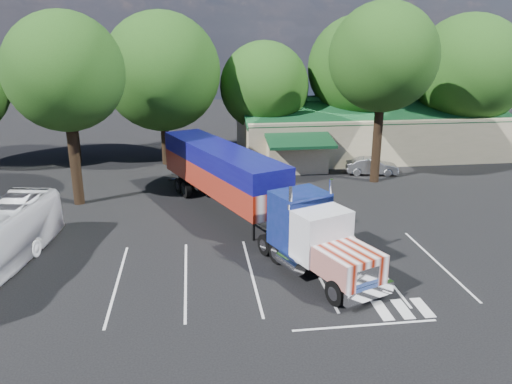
{
  "coord_description": "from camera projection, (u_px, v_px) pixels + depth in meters",
  "views": [
    {
      "loc": [
        -2.61,
        -27.75,
        11.28
      ],
      "look_at": [
        1.09,
        0.81,
        2.0
      ],
      "focal_mm": 35.0,
      "sensor_mm": 36.0,
      "label": 1
    }
  ],
  "objects": [
    {
      "name": "event_hall",
      "position": [
        364.0,
        131.0,
        47.78
      ],
      "size": [
        24.2,
        14.12,
        5.55
      ],
      "color": "#C1B090",
      "rests_on": "ground"
    },
    {
      "name": "tree_row_c",
      "position": [
        161.0,
        72.0,
        42.18
      ],
      "size": [
        10.0,
        10.0,
        13.05
      ],
      "color": "black",
      "rests_on": "ground"
    },
    {
      "name": "woman",
      "position": [
        283.0,
        233.0,
        26.92
      ],
      "size": [
        0.63,
        0.77,
        1.82
      ],
      "primitive_type": "imported",
      "rotation": [
        0.0,
        0.0,
        1.91
      ],
      "color": "black",
      "rests_on": "ground"
    },
    {
      "name": "silver_sedan",
      "position": [
        372.0,
        166.0,
        41.13
      ],
      "size": [
        4.43,
        2.32,
        1.39
      ],
      "primitive_type": "imported",
      "rotation": [
        0.0,
        0.0,
        1.36
      ],
      "color": "#929599",
      "rests_on": "ground"
    },
    {
      "name": "tree_row_e",
      "position": [
        360.0,
        68.0,
        46.07
      ],
      "size": [
        9.6,
        9.6,
        12.9
      ],
      "color": "black",
      "rests_on": "ground"
    },
    {
      "name": "tree_row_d",
      "position": [
        264.0,
        86.0,
        44.96
      ],
      "size": [
        8.0,
        8.0,
        10.6
      ],
      "color": "black",
      "rests_on": "ground"
    },
    {
      "name": "bicycle",
      "position": [
        262.0,
        203.0,
        32.9
      ],
      "size": [
        1.39,
        2.07,
        1.03
      ],
      "primitive_type": "imported",
      "rotation": [
        0.0,
        0.0,
        0.4
      ],
      "color": "black",
      "rests_on": "ground"
    },
    {
      "name": "tree_near_left",
      "position": [
        65.0,
        72.0,
        31.65
      ],
      "size": [
        7.6,
        7.6,
        12.65
      ],
      "color": "black",
      "rests_on": "ground"
    },
    {
      "name": "semi_truck",
      "position": [
        241.0,
        184.0,
        30.13
      ],
      "size": [
        10.45,
        20.54,
        4.43
      ],
      "rotation": [
        0.0,
        0.0,
        0.39
      ],
      "color": "black",
      "rests_on": "ground"
    },
    {
      "name": "ground",
      "position": [
        240.0,
        228.0,
        29.97
      ],
      "size": [
        120.0,
        120.0,
        0.0
      ],
      "primitive_type": "plane",
      "color": "black",
      "rests_on": "ground"
    },
    {
      "name": "tree_row_b",
      "position": [
        69.0,
        82.0,
        42.99
      ],
      "size": [
        8.4,
        8.4,
        11.35
      ],
      "color": "black",
      "rests_on": "ground"
    },
    {
      "name": "tree_row_f",
      "position": [
        468.0,
        71.0,
        46.25
      ],
      "size": [
        10.4,
        10.4,
        13.0
      ],
      "color": "black",
      "rests_on": "ground"
    },
    {
      "name": "tree_near_right",
      "position": [
        383.0,
        58.0,
        36.5
      ],
      "size": [
        8.0,
        8.0,
        13.5
      ],
      "color": "black",
      "rests_on": "ground"
    }
  ]
}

